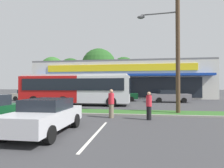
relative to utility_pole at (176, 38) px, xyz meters
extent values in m
cube|color=#2D5B23|center=(-5.22, 0.06, -5.36)|extent=(56.00, 2.20, 0.12)
cube|color=gray|center=(-5.22, -1.16, -5.36)|extent=(56.00, 0.24, 0.12)
cube|color=silver|center=(-4.40, -6.03, -5.42)|extent=(0.12, 4.80, 0.01)
cube|color=beige|center=(-5.82, 22.35, -2.35)|extent=(30.52, 12.37, 6.13)
cube|color=black|center=(-5.82, 16.12, -3.58)|extent=(25.64, 0.08, 3.19)
cube|color=#14389E|center=(-5.82, 15.46, -1.62)|extent=(28.69, 1.40, 0.35)
cube|color=yellow|center=(-5.82, 16.08, -0.39)|extent=(24.42, 0.16, 1.10)
cube|color=slate|center=(-5.82, 22.35, 0.86)|extent=(30.52, 12.37, 0.30)
cylinder|color=#473323|center=(-24.45, 30.71, -3.21)|extent=(0.44, 0.44, 4.41)
sphere|color=#2D6026|center=(-24.45, 30.71, 1.20)|extent=(5.89, 5.89, 5.89)
cylinder|color=#473323|center=(-18.67, 28.37, -3.57)|extent=(0.44, 0.44, 3.71)
sphere|color=#1E4719|center=(-18.67, 28.37, 0.44)|extent=(5.73, 5.73, 5.73)
cylinder|color=#473323|center=(-11.99, 29.20, -3.50)|extent=(0.44, 0.44, 3.85)
sphere|color=#23511E|center=(-11.99, 29.20, 1.49)|extent=(8.19, 8.19, 8.19)
cylinder|color=#473323|center=(-6.08, 29.81, -3.41)|extent=(0.44, 0.44, 4.02)
sphere|color=#23511E|center=(-6.08, 29.81, 0.72)|extent=(5.66, 5.66, 5.66)
cylinder|color=#4C3826|center=(0.14, -0.01, -0.35)|extent=(0.30, 0.30, 10.15)
cylinder|color=#59595B|center=(-1.15, 0.10, 1.88)|extent=(2.60, 0.33, 0.10)
ellipsoid|color=#59595B|center=(-2.45, 0.22, 1.73)|extent=(0.56, 0.32, 0.24)
cube|color=#B71414|center=(-11.84, 5.14, -3.72)|extent=(6.32, 2.61, 2.70)
cube|color=silver|center=(-6.12, 5.19, -3.72)|extent=(5.17, 2.60, 2.70)
cube|color=silver|center=(-9.27, 5.16, -2.27)|extent=(11.01, 2.40, 0.20)
cube|color=black|center=(-9.25, 3.86, -3.24)|extent=(10.53, 0.17, 1.19)
cube|color=black|center=(-3.52, 5.22, -3.40)|extent=(0.08, 2.17, 1.51)
cylinder|color=black|center=(-5.27, 6.38, -4.92)|extent=(1.00, 0.31, 1.00)
cylinder|color=black|center=(-5.25, 4.03, -4.92)|extent=(1.00, 0.31, 1.00)
cylinder|color=black|center=(-10.14, 6.33, -4.92)|extent=(1.00, 0.31, 1.00)
cylinder|color=black|center=(-10.11, 3.98, -4.92)|extent=(1.00, 0.31, 1.00)
cylinder|color=black|center=(-13.28, 6.30, -4.92)|extent=(1.00, 0.31, 1.00)
cylinder|color=black|center=(-13.26, 3.95, -4.92)|extent=(1.00, 0.31, 1.00)
cube|color=brown|center=(-9.28, -2.03, -4.97)|extent=(1.60, 0.45, 0.06)
cube|color=brown|center=(-9.28, -2.23, -4.69)|extent=(1.60, 0.06, 0.44)
cube|color=#333338|center=(-8.67, -2.03, -5.20)|extent=(0.08, 0.36, 0.45)
cube|color=#333338|center=(-9.89, -2.03, -5.20)|extent=(0.08, 0.36, 0.45)
cylinder|color=black|center=(-9.09, -4.75, -5.10)|extent=(0.22, 0.64, 0.64)
cube|color=slate|center=(1.30, 10.26, -4.73)|extent=(4.68, 1.78, 0.73)
cube|color=black|center=(1.06, 10.26, -4.13)|extent=(2.11, 1.57, 0.48)
cylinder|color=black|center=(2.75, 11.11, -5.10)|extent=(0.64, 0.22, 0.64)
cylinder|color=black|center=(2.75, 9.42, -5.10)|extent=(0.64, 0.22, 0.64)
cylinder|color=black|center=(-0.16, 11.11, -5.10)|extent=(0.64, 0.22, 0.64)
cylinder|color=black|center=(-0.16, 9.42, -5.10)|extent=(0.64, 0.22, 0.64)
cube|color=#0C3F1E|center=(-4.92, 11.60, -4.74)|extent=(4.42, 1.73, 0.72)
cube|color=black|center=(-4.69, 11.60, -4.11)|extent=(1.99, 1.52, 0.53)
cylinder|color=black|center=(-6.29, 10.78, -5.10)|extent=(0.64, 0.22, 0.64)
cylinder|color=black|center=(-6.29, 12.42, -5.10)|extent=(0.64, 0.22, 0.64)
cylinder|color=black|center=(-3.54, 10.78, -5.10)|extent=(0.64, 0.22, 0.64)
cylinder|color=black|center=(-3.54, 12.42, -5.10)|extent=(0.64, 0.22, 0.64)
cube|color=#B7B7BC|center=(-6.55, -6.31, -4.77)|extent=(1.86, 4.23, 0.66)
cube|color=black|center=(-6.55, -6.10, -4.21)|extent=(1.64, 1.90, 0.46)
cylinder|color=black|center=(-5.66, -7.63, -5.10)|extent=(0.22, 0.64, 0.64)
cylinder|color=black|center=(-7.43, -7.63, -5.10)|extent=(0.22, 0.64, 0.64)
cylinder|color=black|center=(-5.66, -5.00, -5.10)|extent=(0.22, 0.64, 0.64)
cylinder|color=black|center=(-7.43, -5.00, -5.10)|extent=(0.22, 0.64, 0.64)
cube|color=#9E998C|center=(-17.99, 10.42, -4.76)|extent=(4.45, 1.85, 0.68)
cube|color=black|center=(-18.21, 10.42, -4.18)|extent=(2.00, 1.63, 0.49)
cylinder|color=black|center=(-16.61, 11.29, -5.10)|extent=(0.64, 0.22, 0.64)
cylinder|color=black|center=(-16.61, 9.54, -5.10)|extent=(0.64, 0.22, 0.64)
cylinder|color=black|center=(-19.36, 11.29, -5.10)|extent=(0.64, 0.22, 0.64)
cylinder|color=black|center=(-19.36, 9.54, -5.10)|extent=(0.64, 0.22, 0.64)
cylinder|color=#726651|center=(-4.34, -2.12, -4.99)|extent=(0.31, 0.31, 0.87)
cylinder|color=red|center=(-4.34, -2.12, -4.21)|extent=(0.36, 0.36, 0.69)
sphere|color=tan|center=(-4.34, -2.12, -3.74)|extent=(0.24, 0.24, 0.24)
cylinder|color=black|center=(-2.03, -2.52, -5.02)|extent=(0.28, 0.28, 0.80)
cylinder|color=red|center=(-2.03, -2.52, -4.30)|extent=(0.33, 0.33, 0.64)
sphere|color=tan|center=(-2.03, -2.52, -3.87)|extent=(0.22, 0.22, 0.22)
camera|label=1|loc=(-2.64, -13.59, -3.45)|focal=29.50mm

